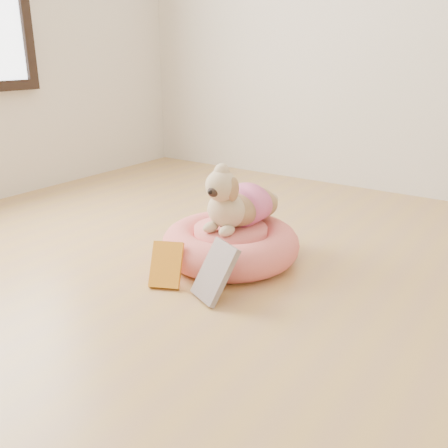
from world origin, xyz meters
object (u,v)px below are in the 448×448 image
Objects in this scene: dog at (237,192)px; book_white at (215,272)px; book_yellow at (166,265)px; pet_bed at (231,244)px.

dog is 0.43m from book_white.
dog reaches higher than book_white.
book_yellow is at bearing -101.64° from dog.
book_yellow is 0.80× the size of book_white.
book_yellow is at bearing -101.83° from pet_bed.
dog is at bearing 72.27° from pet_bed.
book_white is (0.15, -0.32, 0.03)m from pet_bed.
dog is at bearing 135.52° from book_white.
book_white is (0.22, 0.02, 0.02)m from book_yellow.
book_white is at bearing -20.71° from book_yellow.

